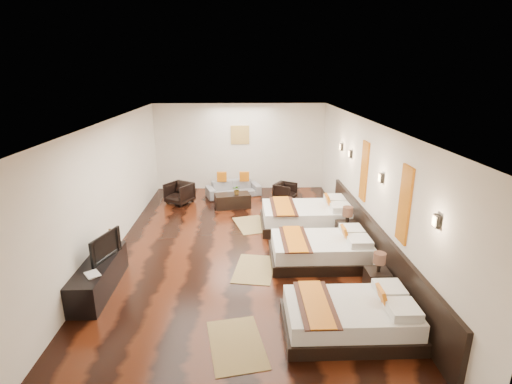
{
  "coord_description": "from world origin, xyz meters",
  "views": [
    {
      "loc": [
        0.11,
        -7.79,
        3.8
      ],
      "look_at": [
        0.39,
        0.77,
        1.1
      ],
      "focal_mm": 27.22,
      "sensor_mm": 36.0,
      "label": 1
    }
  ],
  "objects_px": {
    "bed_mid": "(322,250)",
    "tv": "(102,246)",
    "bed_far": "(307,216)",
    "armchair_right": "(285,192)",
    "table_plant": "(237,190)",
    "nightstand_a": "(377,279)",
    "nightstand_b": "(346,230)",
    "book": "(86,277)",
    "figurine": "(110,236)",
    "coffee_table": "(233,201)",
    "armchair_left": "(179,193)",
    "sofa": "(233,189)",
    "tv_console": "(99,276)",
    "bed_near": "(351,317)"
  },
  "relations": [
    {
      "from": "sofa",
      "to": "armchair_left",
      "type": "distance_m",
      "value": 1.71
    },
    {
      "from": "tv",
      "to": "coffee_table",
      "type": "distance_m",
      "value": 4.78
    },
    {
      "from": "bed_near",
      "to": "nightstand_a",
      "type": "distance_m",
      "value": 1.29
    },
    {
      "from": "figurine",
      "to": "table_plant",
      "type": "xyz_separation_m",
      "value": [
        2.41,
        3.56,
        -0.17
      ]
    },
    {
      "from": "armchair_left",
      "to": "tv",
      "type": "bearing_deg",
      "value": -65.31
    },
    {
      "from": "book",
      "to": "armchair_right",
      "type": "bearing_deg",
      "value": 54.77
    },
    {
      "from": "nightstand_a",
      "to": "book",
      "type": "distance_m",
      "value": 4.96
    },
    {
      "from": "bed_far",
      "to": "armchair_left",
      "type": "height_order",
      "value": "bed_far"
    },
    {
      "from": "tv_console",
      "to": "bed_far",
      "type": "bearing_deg",
      "value": 33.73
    },
    {
      "from": "book",
      "to": "table_plant",
      "type": "relative_size",
      "value": 1.02
    },
    {
      "from": "armchair_right",
      "to": "table_plant",
      "type": "xyz_separation_m",
      "value": [
        -1.45,
        -0.62,
        0.27
      ]
    },
    {
      "from": "table_plant",
      "to": "nightstand_b",
      "type": "bearing_deg",
      "value": -44.25
    },
    {
      "from": "book",
      "to": "armchair_left",
      "type": "xyz_separation_m",
      "value": [
        0.69,
        5.29,
        -0.25
      ]
    },
    {
      "from": "nightstand_b",
      "to": "coffee_table",
      "type": "height_order",
      "value": "nightstand_b"
    },
    {
      "from": "bed_mid",
      "to": "coffee_table",
      "type": "distance_m",
      "value": 3.92
    },
    {
      "from": "bed_far",
      "to": "armchair_right",
      "type": "distance_m",
      "value": 2.18
    },
    {
      "from": "figurine",
      "to": "bed_far",
      "type": "bearing_deg",
      "value": 25.76
    },
    {
      "from": "bed_near",
      "to": "table_plant",
      "type": "bearing_deg",
      "value": 107.52
    },
    {
      "from": "armchair_left",
      "to": "coffee_table",
      "type": "distance_m",
      "value": 1.64
    },
    {
      "from": "bed_near",
      "to": "tv_console",
      "type": "height_order",
      "value": "bed_near"
    },
    {
      "from": "figurine",
      "to": "coffee_table",
      "type": "distance_m",
      "value": 4.28
    },
    {
      "from": "bed_near",
      "to": "sofa",
      "type": "bearing_deg",
      "value": 105.91
    },
    {
      "from": "nightstand_a",
      "to": "figurine",
      "type": "height_order",
      "value": "figurine"
    },
    {
      "from": "nightstand_a",
      "to": "tv_console",
      "type": "bearing_deg",
      "value": 176.88
    },
    {
      "from": "bed_mid",
      "to": "book",
      "type": "distance_m",
      "value": 4.45
    },
    {
      "from": "tv",
      "to": "armchair_right",
      "type": "relative_size",
      "value": 1.4
    },
    {
      "from": "armchair_left",
      "to": "table_plant",
      "type": "height_order",
      "value": "table_plant"
    },
    {
      "from": "bed_mid",
      "to": "sofa",
      "type": "height_order",
      "value": "bed_mid"
    },
    {
      "from": "tv",
      "to": "armchair_right",
      "type": "height_order",
      "value": "tv"
    },
    {
      "from": "armchair_right",
      "to": "coffee_table",
      "type": "distance_m",
      "value": 1.7
    },
    {
      "from": "nightstand_b",
      "to": "tv",
      "type": "height_order",
      "value": "tv"
    },
    {
      "from": "bed_mid",
      "to": "armchair_right",
      "type": "bearing_deg",
      "value": 94.72
    },
    {
      "from": "tv",
      "to": "book",
      "type": "xyz_separation_m",
      "value": [
        -0.05,
        -0.69,
        -0.23
      ]
    },
    {
      "from": "figurine",
      "to": "nightstand_a",
      "type": "bearing_deg",
      "value": -11.95
    },
    {
      "from": "bed_mid",
      "to": "bed_near",
      "type": "bearing_deg",
      "value": -90.02
    },
    {
      "from": "nightstand_a",
      "to": "nightstand_b",
      "type": "relative_size",
      "value": 0.91
    },
    {
      "from": "coffee_table",
      "to": "armchair_left",
      "type": "bearing_deg",
      "value": 165.31
    },
    {
      "from": "armchair_right",
      "to": "coffee_table",
      "type": "height_order",
      "value": "armchair_right"
    },
    {
      "from": "armchair_left",
      "to": "book",
      "type": "bearing_deg",
      "value": -64.81
    },
    {
      "from": "tv",
      "to": "table_plant",
      "type": "height_order",
      "value": "tv"
    },
    {
      "from": "book",
      "to": "tv",
      "type": "bearing_deg",
      "value": 85.86
    },
    {
      "from": "bed_mid",
      "to": "sofa",
      "type": "distance_m",
      "value": 4.86
    },
    {
      "from": "bed_far",
      "to": "book",
      "type": "distance_m",
      "value": 5.36
    },
    {
      "from": "sofa",
      "to": "armchair_left",
      "type": "relative_size",
      "value": 2.41
    },
    {
      "from": "figurine",
      "to": "book",
      "type": "bearing_deg",
      "value": -90.0
    },
    {
      "from": "sofa",
      "to": "armchair_right",
      "type": "bearing_deg",
      "value": -33.7
    },
    {
      "from": "coffee_table",
      "to": "bed_far",
      "type": "bearing_deg",
      "value": -39.06
    },
    {
      "from": "bed_mid",
      "to": "tv",
      "type": "height_order",
      "value": "tv"
    },
    {
      "from": "book",
      "to": "coffee_table",
      "type": "relative_size",
      "value": 0.28
    },
    {
      "from": "armchair_left",
      "to": "coffee_table",
      "type": "bearing_deg",
      "value": 17.95
    }
  ]
}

